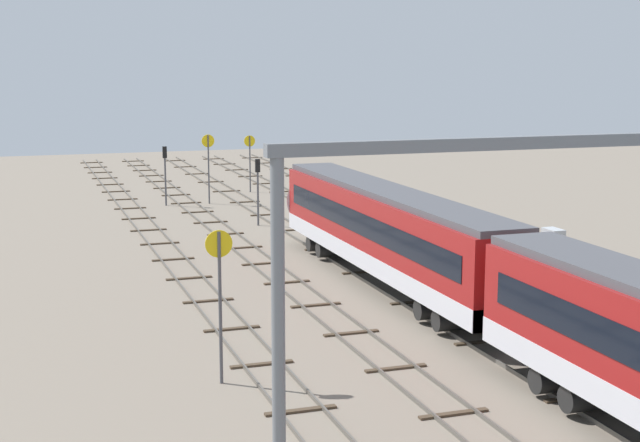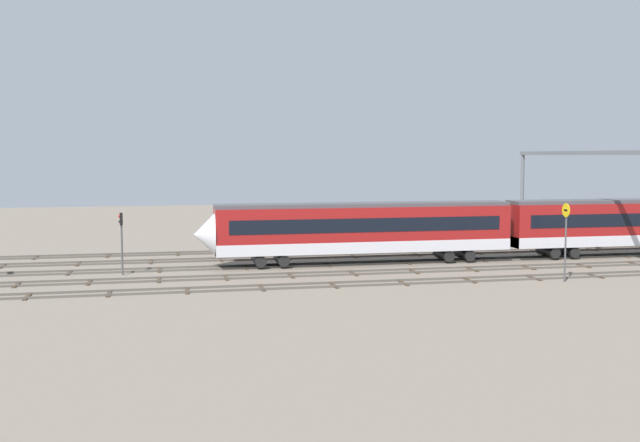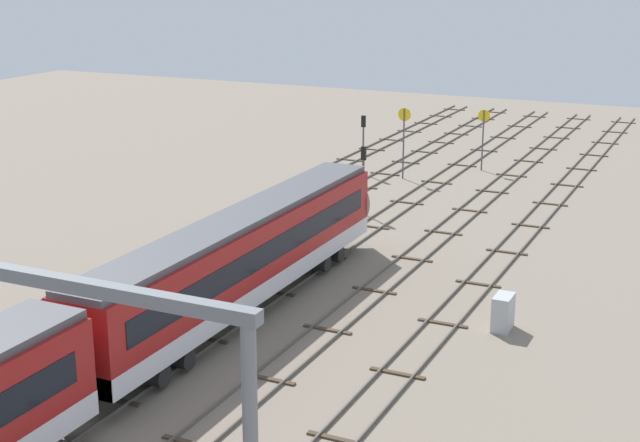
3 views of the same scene
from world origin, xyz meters
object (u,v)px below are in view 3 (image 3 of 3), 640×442
signal_light_trackside_departure (363,136)px  relay_cabinet (503,313)px  speed_sign_near_foreground (404,132)px  speed_sign_far_trackside (483,131)px  signal_light_trackside_approach (364,170)px

signal_light_trackside_departure → relay_cabinet: 32.11m
speed_sign_near_foreground → relay_cabinet: speed_sign_near_foreground is taller
speed_sign_far_trackside → signal_light_trackside_approach: speed_sign_far_trackside is taller
signal_light_trackside_approach → speed_sign_far_trackside: bearing=-12.4°
signal_light_trackside_approach → relay_cabinet: bearing=-139.1°
speed_sign_far_trackside → signal_light_trackside_departure: speed_sign_far_trackside is taller
relay_cabinet → signal_light_trackside_approach: bearing=40.9°
signal_light_trackside_approach → signal_light_trackside_departure: bearing=22.7°
signal_light_trackside_departure → relay_cabinet: (-26.46, -18.05, -2.20)m
speed_sign_far_trackside → signal_light_trackside_approach: bearing=167.6°
speed_sign_far_trackside → relay_cabinet: 33.28m
speed_sign_near_foreground → speed_sign_far_trackside: (5.37, -4.72, -0.40)m
speed_sign_near_foreground → signal_light_trackside_departure: (0.16, 3.41, -0.59)m
speed_sign_near_foreground → speed_sign_far_trackside: bearing=-41.3°
speed_sign_near_foreground → signal_light_trackside_approach: (-10.77, -1.17, -0.62)m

